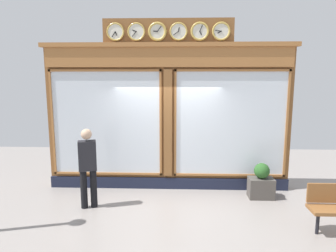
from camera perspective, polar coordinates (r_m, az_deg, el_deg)
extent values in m
cube|color=brown|center=(7.35, 0.05, 1.26)|extent=(5.84, 0.30, 3.41)
cube|color=#191E33|center=(7.57, -0.01, -10.75)|extent=(5.84, 0.08, 0.28)
cube|color=#A56936|center=(7.10, -0.01, 12.93)|extent=(5.73, 0.08, 0.46)
cube|color=#A56936|center=(7.14, -0.01, 15.15)|extent=(5.96, 0.20, 0.10)
cube|color=silver|center=(7.30, 11.74, 0.37)|extent=(2.57, 0.02, 2.46)
cube|color=#A56936|center=(7.19, 12.10, 10.26)|extent=(2.67, 0.04, 0.05)
cube|color=#A56936|center=(7.57, 11.44, -9.06)|extent=(2.67, 0.04, 0.05)
cube|color=#A56936|center=(7.61, 21.55, 0.27)|extent=(0.05, 0.04, 2.56)
cube|color=#A56936|center=(7.18, 1.39, 0.42)|extent=(0.05, 0.04, 2.56)
cube|color=silver|center=(7.41, -11.57, 0.51)|extent=(2.57, 0.02, 2.46)
cube|color=#A56936|center=(7.30, -11.94, 10.25)|extent=(2.67, 0.04, 0.05)
cube|color=#A56936|center=(7.68, -11.29, -8.79)|extent=(2.67, 0.04, 0.05)
cube|color=#A56936|center=(7.81, -20.99, 0.53)|extent=(0.05, 0.04, 2.56)
cube|color=#A56936|center=(7.19, -1.40, 0.44)|extent=(0.05, 0.04, 2.56)
cube|color=brown|center=(7.19, -0.01, 0.44)|extent=(0.20, 0.10, 2.56)
cube|color=brown|center=(7.22, 0.01, 17.36)|extent=(3.01, 0.06, 0.61)
cylinder|color=silver|center=(7.19, 10.03, 17.25)|extent=(0.34, 0.02, 0.34)
torus|color=gold|center=(7.19, 10.03, 17.26)|extent=(0.41, 0.04, 0.41)
cube|color=black|center=(7.17, 9.71, 17.10)|extent=(0.09, 0.01, 0.06)
cube|color=black|center=(7.17, 9.46, 17.38)|extent=(0.14, 0.01, 0.03)
sphere|color=black|center=(7.17, 10.05, 17.27)|extent=(0.02, 0.02, 0.02)
cylinder|color=silver|center=(7.15, 6.03, 17.39)|extent=(0.34, 0.02, 0.34)
torus|color=gold|center=(7.14, 6.03, 17.40)|extent=(0.42, 0.05, 0.42)
cube|color=black|center=(7.13, 6.20, 17.07)|extent=(0.06, 0.01, 0.09)
cube|color=black|center=(7.14, 6.29, 17.93)|extent=(0.07, 0.01, 0.14)
sphere|color=black|center=(7.13, 6.04, 17.41)|extent=(0.02, 0.02, 0.02)
cylinder|color=silver|center=(7.13, 2.00, 17.45)|extent=(0.34, 0.02, 0.34)
torus|color=gold|center=(7.13, 2.00, 17.46)|extent=(0.41, 0.04, 0.41)
cube|color=black|center=(7.12, 2.06, 17.83)|extent=(0.03, 0.01, 0.09)
cube|color=black|center=(7.11, 1.50, 17.14)|extent=(0.12, 0.01, 0.09)
sphere|color=black|center=(7.11, 2.00, 17.47)|extent=(0.02, 0.02, 0.02)
cylinder|color=silver|center=(7.15, -2.03, 17.43)|extent=(0.34, 0.02, 0.34)
torus|color=gold|center=(7.15, -2.03, 17.44)|extent=(0.43, 0.06, 0.43)
cube|color=black|center=(7.14, -2.43, 17.48)|extent=(0.09, 0.01, 0.03)
cube|color=black|center=(7.14, -1.67, 17.90)|extent=(0.10, 0.01, 0.12)
sphere|color=black|center=(7.13, -2.04, 17.45)|extent=(0.02, 0.02, 0.02)
cylinder|color=silver|center=(7.20, -6.02, 17.33)|extent=(0.34, 0.02, 0.34)
torus|color=gold|center=(7.20, -6.03, 17.34)|extent=(0.41, 0.04, 0.41)
cube|color=black|center=(7.19, -6.39, 17.47)|extent=(0.09, 0.01, 0.05)
cube|color=black|center=(7.19, -6.42, 16.91)|extent=(0.10, 0.01, 0.12)
sphere|color=black|center=(7.18, -6.04, 17.35)|extent=(0.02, 0.02, 0.02)
cylinder|color=silver|center=(7.28, -9.93, 17.16)|extent=(0.34, 0.02, 0.34)
torus|color=gold|center=(7.28, -9.94, 17.16)|extent=(0.41, 0.04, 0.41)
cube|color=black|center=(7.26, -9.81, 16.84)|extent=(0.05, 0.01, 0.09)
cube|color=black|center=(7.27, -10.27, 16.69)|extent=(0.09, 0.01, 0.13)
sphere|color=black|center=(7.27, -9.96, 17.17)|extent=(0.02, 0.02, 0.02)
cylinder|color=black|center=(6.69, -15.63, -11.44)|extent=(0.14, 0.14, 0.82)
cylinder|color=black|center=(6.68, -13.88, -11.37)|extent=(0.14, 0.14, 0.82)
cube|color=#232328|center=(6.47, -15.02, -5.43)|extent=(0.41, 0.32, 0.62)
sphere|color=tan|center=(6.37, -15.20, -1.51)|extent=(0.22, 0.22, 0.22)
cube|color=#4C4742|center=(7.32, 17.17, -11.13)|extent=(0.56, 0.36, 0.46)
sphere|color=#285623|center=(7.19, 17.33, -8.09)|extent=(0.35, 0.35, 0.35)
cylinder|color=black|center=(6.14, 26.46, -15.91)|extent=(0.06, 0.06, 0.45)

